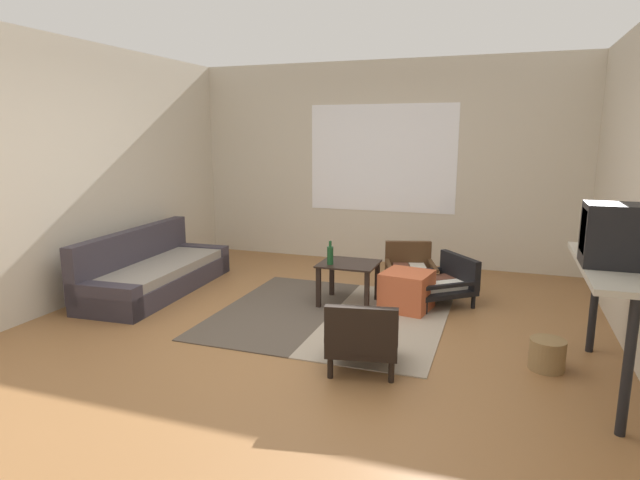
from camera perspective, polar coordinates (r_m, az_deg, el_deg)
ground_plane at (r=4.66m, az=-2.10°, el=-10.61°), size 7.80×7.80×0.00m
far_wall_with_window at (r=7.27m, az=6.78°, el=8.21°), size 5.60×0.13×2.70m
side_wall_left at (r=6.07m, az=-25.28°, el=6.58°), size 0.12×6.60×2.70m
area_rug at (r=5.22m, az=1.20°, el=-8.09°), size 2.17×2.16×0.01m
couch at (r=6.25m, az=-17.56°, el=-3.35°), size 0.87×2.08×0.69m
coffee_table at (r=5.46m, az=3.11°, el=-3.43°), size 0.59×0.52×0.44m
armchair_by_window at (r=6.14m, az=9.69°, el=-2.94°), size 0.68×0.72×0.51m
armchair_striped_foreground at (r=4.00m, az=4.64°, el=-10.44°), size 0.62×0.65×0.56m
armchair_corner at (r=5.68m, az=12.98°, el=-4.43°), size 0.90×0.90×0.49m
ottoman_orange at (r=5.39m, az=9.37°, el=-5.47°), size 0.53×0.53×0.39m
console_shelf at (r=4.09m, az=29.23°, el=-3.71°), size 0.45×1.41×0.89m
crt_television at (r=3.95m, az=29.80°, el=0.42°), size 0.46×0.32×0.41m
clay_vase at (r=4.38m, az=28.77°, el=0.25°), size 0.25×0.25×0.30m
glass_bottle at (r=5.35m, az=1.11°, el=-1.61°), size 0.06×0.06×0.24m
wicker_basket at (r=4.40m, az=23.38°, el=-11.30°), size 0.26×0.26×0.23m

